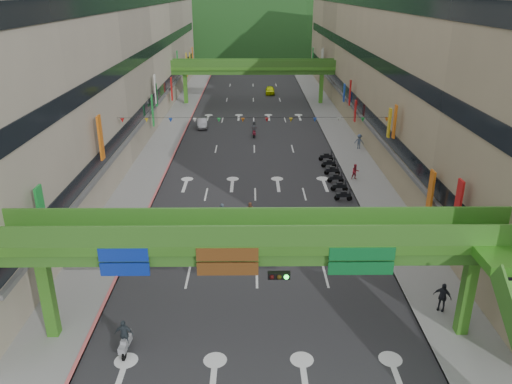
# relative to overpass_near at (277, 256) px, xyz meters

# --- Properties ---
(road_slab) EXTENTS (18.00, 140.00, 0.02)m
(road_slab) POSITION_rel_overpass_near_xyz_m (-0.93, 44.62, -5.20)
(road_slab) COLOR #28282B
(road_slab) RESTS_ON ground
(sidewalk_left) EXTENTS (4.00, 140.00, 0.15)m
(sidewalk_left) POSITION_rel_overpass_near_xyz_m (-11.93, 44.62, -5.13)
(sidewalk_left) COLOR gray
(sidewalk_left) RESTS_ON ground
(sidewalk_right) EXTENTS (4.00, 140.00, 0.15)m
(sidewalk_right) POSITION_rel_overpass_near_xyz_m (10.07, 44.62, -5.13)
(sidewalk_right) COLOR gray
(sidewalk_right) RESTS_ON ground
(curb_left) EXTENTS (0.20, 140.00, 0.18)m
(curb_left) POSITION_rel_overpass_near_xyz_m (-10.03, 44.62, -5.12)
(curb_left) COLOR #CC5959
(curb_left) RESTS_ON ground
(curb_right) EXTENTS (0.20, 140.00, 0.18)m
(curb_right) POSITION_rel_overpass_near_xyz_m (8.17, 44.62, -5.12)
(curb_right) COLOR gray
(curb_right) RESTS_ON ground
(building_row_left) EXTENTS (12.80, 95.00, 19.00)m
(building_row_left) POSITION_rel_overpass_near_xyz_m (-19.86, 44.62, 4.25)
(building_row_left) COLOR #9E937F
(building_row_left) RESTS_ON ground
(building_row_right) EXTENTS (12.80, 95.00, 19.00)m
(building_row_right) POSITION_rel_overpass_near_xyz_m (18.00, 44.62, 4.25)
(building_row_right) COLOR gray
(building_row_right) RESTS_ON ground
(overpass_near) EXTENTS (28.00, 12.27, 7.10)m
(overpass_near) POSITION_rel_overpass_near_xyz_m (0.00, 0.00, 0.00)
(overpass_near) COLOR #4C9E2D
(overpass_near) RESTS_ON ground
(overpass_far) EXTENTS (28.00, 2.20, 7.10)m
(overpass_far) POSITION_rel_overpass_near_xyz_m (-0.93, 59.62, 0.20)
(overpass_far) COLOR #4C9E2D
(overpass_far) RESTS_ON ground
(hill_left) EXTENTS (168.00, 140.00, 112.00)m
(hill_left) POSITION_rel_overpass_near_xyz_m (-15.93, 154.62, -5.21)
(hill_left) COLOR #1C4419
(hill_left) RESTS_ON ground
(hill_right) EXTENTS (208.00, 176.00, 128.00)m
(hill_right) POSITION_rel_overpass_near_xyz_m (24.07, 174.62, -5.21)
(hill_right) COLOR #1C4419
(hill_right) RESTS_ON ground
(bunting_string) EXTENTS (26.00, 0.36, 0.47)m
(bunting_string) POSITION_rel_overpass_near_xyz_m (-0.93, 24.62, 0.75)
(bunting_string) COLOR black
(bunting_string) RESTS_ON ground
(scooter_rider_near) EXTENTS (0.74, 1.58, 1.98)m
(scooter_rider_near) POSITION_rel_overpass_near_xyz_m (-3.54, 13.94, -4.29)
(scooter_rider_near) COLOR black
(scooter_rider_near) RESTS_ON ground
(scooter_rider_mid) EXTENTS (0.79, 1.60, 1.83)m
(scooter_rider_mid) POSITION_rel_overpass_near_xyz_m (-1.35, 14.49, -4.28)
(scooter_rider_mid) COLOR black
(scooter_rider_mid) RESTS_ON ground
(scooter_rider_left) EXTENTS (0.99, 1.60, 1.99)m
(scooter_rider_left) POSITION_rel_overpass_near_xyz_m (-7.78, -0.76, -4.21)
(scooter_rider_left) COLOR #93959B
(scooter_rider_left) RESTS_ON ground
(scooter_rider_far) EXTENTS (0.85, 1.60, 2.03)m
(scooter_rider_far) POSITION_rel_overpass_near_xyz_m (-0.95, 39.80, -4.18)
(scooter_rider_far) COLOR maroon
(scooter_rider_far) RESTS_ON ground
(parked_scooter_row) EXTENTS (1.60, 11.57, 1.08)m
(parked_scooter_row) POSITION_rel_overpass_near_xyz_m (6.87, 24.62, -4.68)
(parked_scooter_row) COLOR black
(parked_scooter_row) RESTS_ON ground
(car_silver) EXTENTS (1.65, 3.81, 1.22)m
(car_silver) POSITION_rel_overpass_near_xyz_m (-7.93, 44.51, -4.60)
(car_silver) COLOR #ACACB4
(car_silver) RESTS_ON ground
(car_yellow) EXTENTS (1.71, 4.08, 1.38)m
(car_yellow) POSITION_rel_overpass_near_xyz_m (2.07, 67.62, -4.52)
(car_yellow) COLOR #D6E908
(car_yellow) RESTS_ON ground
(pedestrian_red) EXTENTS (0.84, 0.72, 1.53)m
(pedestrian_red) POSITION_rel_overpass_near_xyz_m (8.87, 24.10, -4.44)
(pedestrian_red) COLOR maroon
(pedestrian_red) RESTS_ON ground
(pedestrian_dark) EXTENTS (1.09, 0.92, 1.75)m
(pedestrian_dark) POSITION_rel_overpass_near_xyz_m (9.70, 2.62, -4.33)
(pedestrian_dark) COLOR #22232A
(pedestrian_dark) RESTS_ON ground
(pedestrian_blue) EXTENTS (0.94, 0.78, 1.73)m
(pedestrian_blue) POSITION_rel_overpass_near_xyz_m (11.27, 34.18, -4.34)
(pedestrian_blue) COLOR #3C4A60
(pedestrian_blue) RESTS_ON ground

